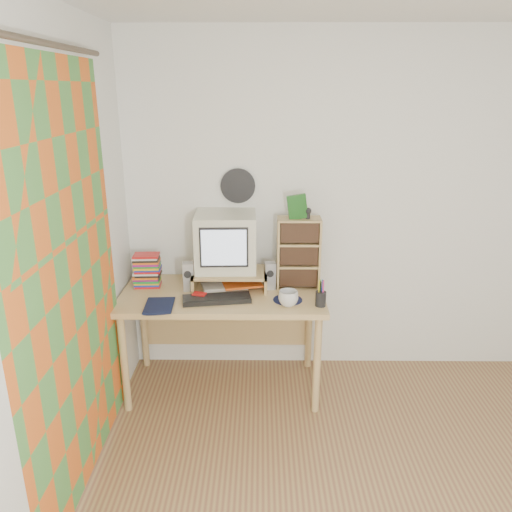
{
  "coord_description": "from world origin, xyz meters",
  "views": [
    {
      "loc": [
        -0.77,
        -1.81,
        2.1
      ],
      "look_at": [
        -0.8,
        1.33,
        1.03
      ],
      "focal_mm": 35.0,
      "sensor_mm": 36.0,
      "label": 1
    }
  ],
  "objects_px": {
    "mug": "(288,298)",
    "diary": "(145,305)",
    "dvd_stack": "(147,270)",
    "desk": "(223,306)",
    "keyboard": "(217,299)",
    "cd_rack": "(298,253)",
    "crt_monitor": "(226,242)"
  },
  "relations": [
    {
      "from": "crt_monitor",
      "to": "dvd_stack",
      "type": "relative_size",
      "value": 1.67
    },
    {
      "from": "dvd_stack",
      "to": "mug",
      "type": "bearing_deg",
      "value": -21.66
    },
    {
      "from": "keyboard",
      "to": "mug",
      "type": "bearing_deg",
      "value": -17.03
    },
    {
      "from": "cd_rack",
      "to": "crt_monitor",
      "type": "bearing_deg",
      "value": 177.48
    },
    {
      "from": "desk",
      "to": "dvd_stack",
      "type": "height_order",
      "value": "dvd_stack"
    },
    {
      "from": "mug",
      "to": "diary",
      "type": "bearing_deg",
      "value": -177.4
    },
    {
      "from": "dvd_stack",
      "to": "desk",
      "type": "bearing_deg",
      "value": -8.61
    },
    {
      "from": "crt_monitor",
      "to": "dvd_stack",
      "type": "height_order",
      "value": "crt_monitor"
    },
    {
      "from": "mug",
      "to": "keyboard",
      "type": "bearing_deg",
      "value": 171.84
    },
    {
      "from": "mug",
      "to": "crt_monitor",
      "type": "bearing_deg",
      "value": 139.54
    },
    {
      "from": "crt_monitor",
      "to": "dvd_stack",
      "type": "xyz_separation_m",
      "value": [
        -0.56,
        -0.04,
        -0.19
      ]
    },
    {
      "from": "desk",
      "to": "mug",
      "type": "relative_size",
      "value": 10.76
    },
    {
      "from": "desk",
      "to": "cd_rack",
      "type": "relative_size",
      "value": 2.8
    },
    {
      "from": "diary",
      "to": "dvd_stack",
      "type": "bearing_deg",
      "value": 95.85
    },
    {
      "from": "keyboard",
      "to": "cd_rack",
      "type": "height_order",
      "value": "cd_rack"
    },
    {
      "from": "keyboard",
      "to": "mug",
      "type": "xyz_separation_m",
      "value": [
        0.47,
        -0.07,
        0.04
      ]
    },
    {
      "from": "dvd_stack",
      "to": "diary",
      "type": "bearing_deg",
      "value": -84.16
    },
    {
      "from": "dvd_stack",
      "to": "mug",
      "type": "xyz_separation_m",
      "value": [
        0.99,
        -0.33,
        -0.07
      ]
    },
    {
      "from": "dvd_stack",
      "to": "diary",
      "type": "height_order",
      "value": "dvd_stack"
    },
    {
      "from": "keyboard",
      "to": "cd_rack",
      "type": "relative_size",
      "value": 0.9
    },
    {
      "from": "crt_monitor",
      "to": "diary",
      "type": "height_order",
      "value": "crt_monitor"
    },
    {
      "from": "crt_monitor",
      "to": "cd_rack",
      "type": "height_order",
      "value": "crt_monitor"
    },
    {
      "from": "desk",
      "to": "keyboard",
      "type": "relative_size",
      "value": 3.11
    },
    {
      "from": "diary",
      "to": "mug",
      "type": "bearing_deg",
      "value": -0.61
    },
    {
      "from": "cd_rack",
      "to": "diary",
      "type": "distance_m",
      "value": 1.1
    },
    {
      "from": "keyboard",
      "to": "cd_rack",
      "type": "xyz_separation_m",
      "value": [
        0.56,
        0.28,
        0.23
      ]
    },
    {
      "from": "keyboard",
      "to": "dvd_stack",
      "type": "distance_m",
      "value": 0.59
    },
    {
      "from": "cd_rack",
      "to": "mug",
      "type": "relative_size",
      "value": 3.84
    },
    {
      "from": "mug",
      "to": "diary",
      "type": "relative_size",
      "value": 0.59
    },
    {
      "from": "crt_monitor",
      "to": "mug",
      "type": "bearing_deg",
      "value": -42.46
    },
    {
      "from": "cd_rack",
      "to": "desk",
      "type": "bearing_deg",
      "value": -173.08
    },
    {
      "from": "cd_rack",
      "to": "diary",
      "type": "xyz_separation_m",
      "value": [
        -1.01,
        -0.38,
        -0.23
      ]
    }
  ]
}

